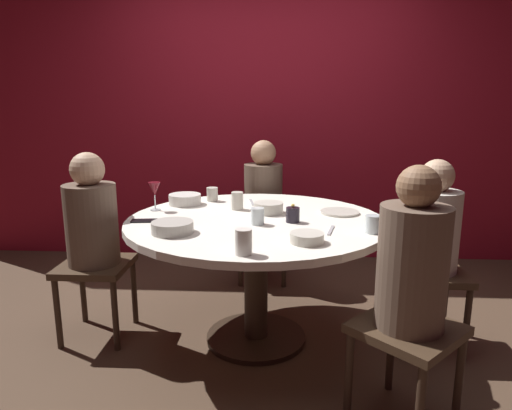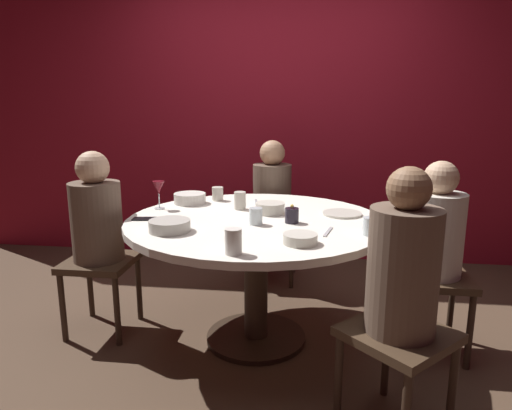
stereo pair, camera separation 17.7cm
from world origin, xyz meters
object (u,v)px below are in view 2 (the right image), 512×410
at_px(cup_by_right_diner, 233,241).
at_px(cup_center_front, 240,201).
at_px(bowl_serving_large, 190,198).
at_px(cup_far_edge, 370,226).
at_px(dining_table, 256,241).
at_px(seated_diner_right, 436,237).
at_px(dinner_plate, 342,214).
at_px(cell_phone, 145,219).
at_px(bowl_sauce_side, 170,226).
at_px(cup_near_candle, 256,216).
at_px(cup_by_left_diner, 218,194).
at_px(seated_diner_front_right, 403,275).
at_px(seated_diner_back, 272,195).
at_px(bowl_small_white, 300,239).
at_px(candle_holder, 292,215).
at_px(bowl_salad_center, 270,208).
at_px(seated_diner_left, 97,222).
at_px(wine_glass, 159,189).

height_order(cup_by_right_diner, cup_center_front, cup_by_right_diner).
xyz_separation_m(bowl_serving_large, cup_far_edge, (1.10, -0.61, 0.01)).
bearing_deg(cup_by_right_diner, dining_table, 88.42).
relative_size(dining_table, seated_diner_right, 1.34).
xyz_separation_m(dinner_plate, cell_phone, (-1.12, -0.26, -0.00)).
bearing_deg(bowl_sauce_side, cup_near_candle, 24.64).
xyz_separation_m(cup_by_left_diner, cup_far_edge, (0.94, -0.73, -0.00)).
xyz_separation_m(seated_diner_front_right, dinner_plate, (-0.20, 0.85, 0.05)).
bearing_deg(cup_far_edge, cup_by_left_diner, 141.94).
xyz_separation_m(seated_diner_back, cup_by_left_diner, (-0.32, -0.52, 0.10)).
relative_size(cell_phone, cup_near_candle, 1.52).
bearing_deg(cup_center_front, bowl_serving_large, 160.61).
height_order(bowl_small_white, cup_center_front, cup_center_front).
bearing_deg(dining_table, cell_phone, -170.76).
height_order(candle_holder, bowl_salad_center, candle_holder).
distance_m(candle_holder, cup_center_front, 0.45).
height_order(dinner_plate, cup_by_right_diner, cup_by_right_diner).
xyz_separation_m(cup_by_right_diner, cup_center_front, (-0.11, 0.86, -0.00)).
relative_size(cup_near_candle, cup_by_left_diner, 1.00).
relative_size(cell_phone, bowl_serving_large, 0.67).
distance_m(seated_diner_right, cup_near_candle, 1.00).
height_order(seated_diner_right, cell_phone, seated_diner_right).
bearing_deg(seated_diner_left, cup_far_edge, -9.41).
distance_m(cup_near_candle, cup_center_front, 0.38).
bearing_deg(candle_holder, seated_diner_left, 176.70).
bearing_deg(cup_center_front, candle_holder, -40.99).
bearing_deg(seated_diner_front_right, bowl_sauce_side, 26.37).
bearing_deg(cup_far_edge, bowl_small_white, -151.34).
bearing_deg(cup_by_right_diner, cell_phone, 138.47).
distance_m(bowl_serving_large, cup_far_edge, 1.26).
xyz_separation_m(seated_diner_front_right, cup_by_left_diner, (-1.02, 1.17, 0.09)).
relative_size(dining_table, cup_near_candle, 16.10).
height_order(wine_glass, cup_center_front, wine_glass).
height_order(seated_diner_right, cup_near_candle, seated_diner_right).
relative_size(bowl_serving_large, cup_by_left_diner, 2.26).
relative_size(wine_glass, cup_far_edge, 1.92).
distance_m(bowl_small_white, cup_center_front, 0.79).
relative_size(bowl_salad_center, cup_center_front, 1.59).
height_order(dining_table, bowl_small_white, bowl_small_white).
distance_m(cup_by_right_diner, cup_center_front, 0.87).
height_order(candle_holder, cell_phone, candle_holder).
relative_size(bowl_serving_large, cup_near_candle, 2.26).
xyz_separation_m(seated_diner_left, cup_far_edge, (1.58, -0.26, 0.10)).
relative_size(seated_diner_right, cup_by_right_diner, 9.65).
relative_size(cup_by_left_diner, cup_center_front, 0.84).
relative_size(seated_diner_left, candle_holder, 10.78).
relative_size(seated_diner_left, wine_glass, 6.45).
xyz_separation_m(cup_near_candle, cup_by_left_diner, (-0.34, 0.60, 0.00)).
bearing_deg(dinner_plate, cup_by_left_diner, 159.14).
bearing_deg(cup_center_front, dinner_plate, -6.28).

